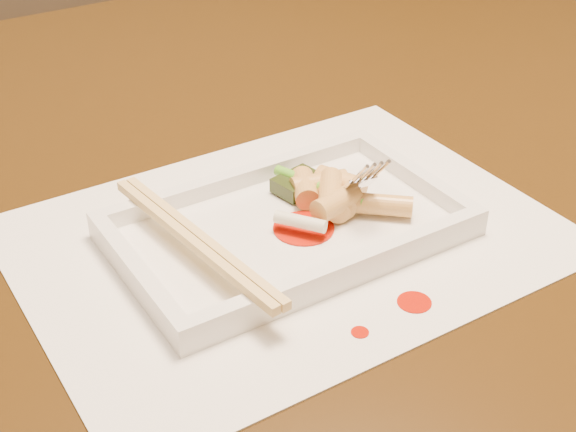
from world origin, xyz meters
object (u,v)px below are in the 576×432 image
table (282,215)px  plate_base (288,231)px  fork (352,109)px  chopstick_a (190,241)px  placemat (288,236)px

table → plate_base: bearing=-120.3°
table → plate_base: 0.22m
plate_base → fork: 0.11m
table → chopstick_a: size_ratio=7.04×
table → chopstick_a: 0.27m
placemat → fork: size_ratio=2.86×
placemat → chopstick_a: bearing=180.0°
placemat → plate_base: (0.00, 0.00, 0.00)m
placemat → plate_base: size_ratio=1.54×
table → plate_base: size_ratio=5.38×
table → chopstick_a: bearing=-137.5°
fork → plate_base: bearing=-165.6°
fork → chopstick_a: bearing=-173.2°
placemat → table: bearing=59.7°
chopstick_a → fork: (0.15, 0.02, 0.06)m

